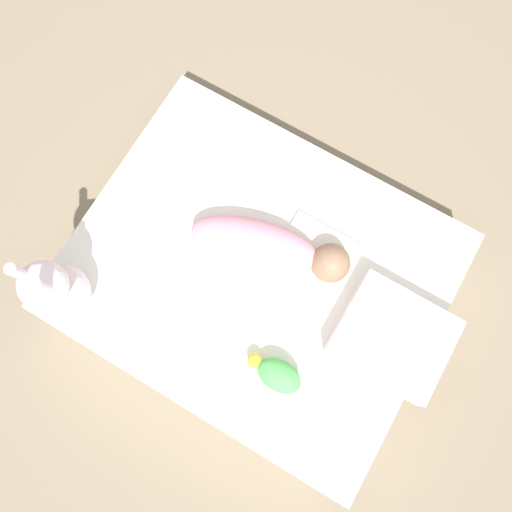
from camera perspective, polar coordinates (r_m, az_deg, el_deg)
ground_plane at (r=1.88m, az=0.10°, el=-3.00°), size 12.00×12.00×0.00m
bed_mattress at (r=1.77m, az=0.11°, el=-2.36°), size 1.21×0.99×0.22m
burp_cloth at (r=1.68m, az=7.01°, el=0.58°), size 0.24×0.18×0.02m
swaddled_baby at (r=1.62m, az=1.60°, el=0.95°), size 0.54×0.27×0.13m
pillow at (r=1.64m, az=15.39°, el=-8.91°), size 0.33×0.29×0.09m
bunny_plush at (r=1.63m, az=-21.96°, el=-3.63°), size 0.18×0.18×0.36m
turtle_plush at (r=1.59m, az=2.42°, el=-13.37°), size 0.18×0.10×0.09m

